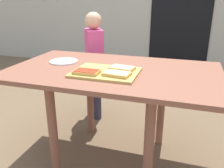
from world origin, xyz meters
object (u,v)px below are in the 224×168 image
(pizza_slice_near_right, at_px, (117,74))
(child_left, at_px, (94,60))
(plate_white_left, at_px, (64,61))
(pizza_slice_near_left, at_px, (87,72))
(pizza_slice_far_right, at_px, (122,68))
(cutting_board, at_px, (106,72))
(dining_table, at_px, (113,82))

(pizza_slice_near_right, bearing_deg, child_left, 120.33)
(plate_white_left, bearing_deg, pizza_slice_near_right, -25.84)
(pizza_slice_near_right, relative_size, child_left, 0.16)
(pizza_slice_near_right, bearing_deg, pizza_slice_near_left, -174.53)
(pizza_slice_far_right, bearing_deg, pizza_slice_near_left, -142.32)
(cutting_board, height_order, pizza_slice_near_left, pizza_slice_near_left)
(cutting_board, relative_size, pizza_slice_near_right, 2.42)
(child_left, bearing_deg, plate_white_left, -92.22)
(pizza_slice_far_right, bearing_deg, pizza_slice_near_right, -88.56)
(plate_white_left, bearing_deg, child_left, 87.78)
(dining_table, xyz_separation_m, pizza_slice_near_right, (0.07, -0.16, 0.11))
(pizza_slice_near_left, distance_m, plate_white_left, 0.38)
(pizza_slice_far_right, bearing_deg, cutting_board, -144.24)
(dining_table, height_order, pizza_slice_near_left, pizza_slice_near_left)
(dining_table, height_order, cutting_board, cutting_board)
(cutting_board, relative_size, pizza_slice_near_left, 2.59)
(pizza_slice_near_right, bearing_deg, dining_table, 114.17)
(dining_table, height_order, plate_white_left, plate_white_left)
(pizza_slice_near_left, bearing_deg, plate_white_left, 139.56)
(cutting_board, height_order, pizza_slice_far_right, pizza_slice_far_right)
(pizza_slice_near_left, bearing_deg, dining_table, 58.33)
(child_left, bearing_deg, dining_table, -58.15)
(dining_table, distance_m, pizza_slice_far_right, 0.14)
(cutting_board, bearing_deg, child_left, 116.93)
(plate_white_left, height_order, child_left, child_left)
(cutting_board, relative_size, pizza_slice_far_right, 2.40)
(pizza_slice_near_right, relative_size, plate_white_left, 0.81)
(pizza_slice_far_right, distance_m, child_left, 0.80)
(cutting_board, bearing_deg, plate_white_left, 156.12)
(dining_table, height_order, pizza_slice_near_right, pizza_slice_near_right)
(plate_white_left, bearing_deg, cutting_board, -23.88)
(pizza_slice_near_right, distance_m, plate_white_left, 0.52)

